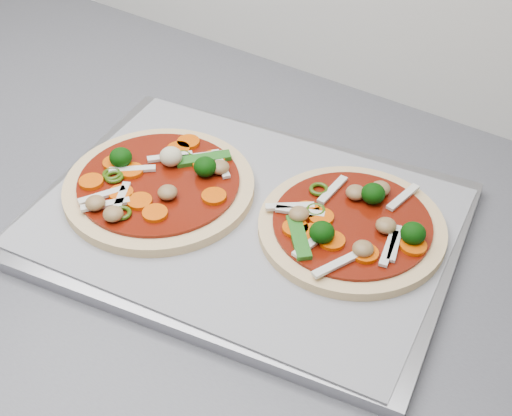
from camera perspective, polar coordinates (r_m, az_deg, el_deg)
The scene contains 4 objects.
baking_tray at distance 0.72m, azimuth -0.91°, elevation -1.14°, with size 0.41×0.31×0.01m, color #97979C.
parchment at distance 0.71m, azimuth -0.92°, elevation -0.68°, with size 0.40×0.29×0.00m, color gray.
pizza_left at distance 0.74m, azimuth -7.76°, elevation 1.92°, with size 0.26×0.26×0.03m.
pizza_right at distance 0.69m, azimuth 7.67°, elevation -1.39°, with size 0.23×0.23×0.03m.
Camera 1 is at (-0.11, 0.87, 1.39)m, focal length 50.00 mm.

